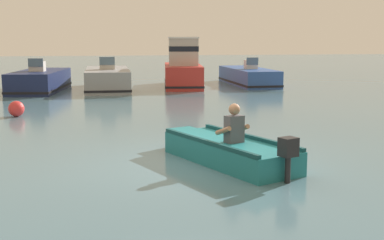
# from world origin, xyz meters

# --- Properties ---
(ground_plane) EXTENTS (120.00, 120.00, 0.00)m
(ground_plane) POSITION_xyz_m (0.00, 0.00, 0.00)
(ground_plane) COLOR slate
(rowboat_with_person) EXTENTS (2.22, 3.58, 1.19)m
(rowboat_with_person) POSITION_xyz_m (0.77, -0.11, 0.25)
(rowboat_with_person) COLOR #1E727A
(rowboat_with_person) RESTS_ON ground
(moored_boat_navy) EXTENTS (2.52, 5.09, 1.51)m
(moored_boat_navy) POSITION_xyz_m (-4.44, 14.59, 0.45)
(moored_boat_navy) COLOR #19234C
(moored_boat_navy) RESTS_ON ground
(moored_boat_grey) EXTENTS (2.01, 5.24, 1.55)m
(moored_boat_grey) POSITION_xyz_m (-1.42, 14.83, 0.46)
(moored_boat_grey) COLOR gray
(moored_boat_grey) RESTS_ON ground
(moored_boat_red) EXTENTS (2.29, 4.99, 2.45)m
(moored_boat_red) POSITION_xyz_m (2.25, 15.49, 0.91)
(moored_boat_red) COLOR #B72D28
(moored_boat_red) RESTS_ON ground
(moored_boat_blue) EXTENTS (1.89, 5.69, 1.42)m
(moored_boat_blue) POSITION_xyz_m (5.78, 16.27, 0.40)
(moored_boat_blue) COLOR #2D519E
(moored_boat_blue) RESTS_ON ground
(mooring_buoy) EXTENTS (0.49, 0.49, 0.49)m
(mooring_buoy) POSITION_xyz_m (-4.27, 6.81, 0.24)
(mooring_buoy) COLOR red
(mooring_buoy) RESTS_ON ground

